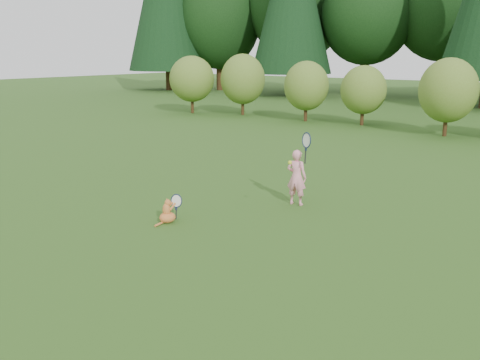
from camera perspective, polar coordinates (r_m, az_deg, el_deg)
The scene contains 5 objects.
ground at distance 8.98m, azimuth -4.09°, elevation -5.13°, with size 100.00×100.00×0.00m, color #225016.
shrub_row at distance 20.27m, azimuth 20.80°, elevation 8.49°, with size 28.00×3.00×2.80m, color #596F22, non-canonical shape.
child at distance 10.22m, azimuth 6.09°, elevation 0.42°, with size 0.61×0.36×1.61m.
cat at distance 9.28m, azimuth -7.72°, elevation -3.19°, with size 0.36×0.59×0.58m.
tennis_ball at distance 9.00m, azimuth 5.36°, elevation 1.86°, with size 0.07×0.07×0.07m.
Camera 1 is at (5.57, -6.43, 2.86)m, focal length 40.00 mm.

